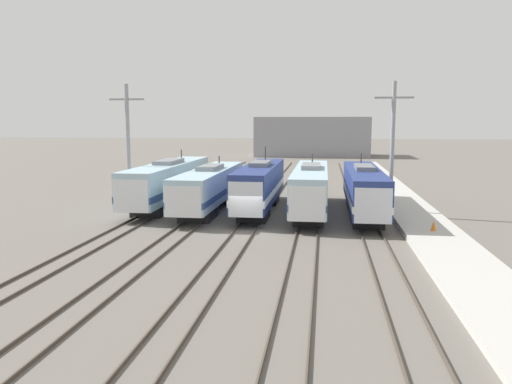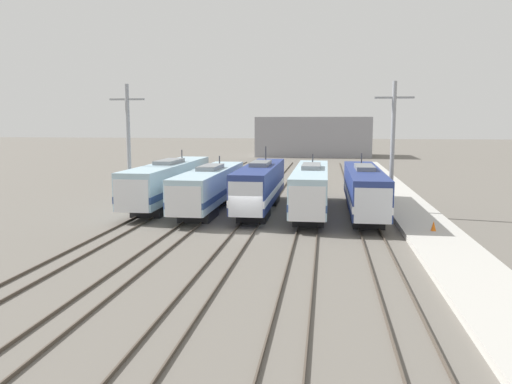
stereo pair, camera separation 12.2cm
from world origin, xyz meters
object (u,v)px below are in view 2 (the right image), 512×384
Objects in this scene: locomotive_center_right at (311,189)px; locomotive_center_left at (209,188)px; locomotive_far_right at (364,190)px; locomotive_center at (260,186)px; catenary_tower_right at (392,147)px; traffic_cone at (434,226)px; catenary_tower_left at (129,145)px; locomotive_far_left at (168,182)px.

locomotive_center_left is at bearing 178.30° from locomotive_center_right.
locomotive_center_left is at bearing 178.47° from locomotive_far_right.
locomotive_center is 8.84m from locomotive_far_right.
catenary_tower_right reaches higher than locomotive_far_right.
catenary_tower_right is 16.11× the size of traffic_cone.
catenary_tower_right reaches higher than locomotive_center.
locomotive_center_right is 4.41m from locomotive_far_right.
locomotive_center_left is at bearing 156.38° from traffic_cone.
catenary_tower_left is 16.11× the size of traffic_cone.
locomotive_center reaches higher than locomotive_far_right.
catenary_tower_left and catenary_tower_right have the same top height.
locomotive_center is at bearing 3.70° from locomotive_center_left.
locomotive_far_left is at bearing 170.02° from locomotive_center_right.
locomotive_far_left is 1.09× the size of locomotive_center_left.
catenary_tower_left is at bearing -141.24° from locomotive_far_left.
locomotive_far_left is at bearing 168.59° from locomotive_center.
locomotive_far_right is at bearing -7.80° from locomotive_far_left.
locomotive_center is at bearing 148.70° from traffic_cone.
catenary_tower_right is at bearing 104.89° from traffic_cone.
locomotive_center_left is at bearing -25.10° from locomotive_far_left.
locomotive_center_left is 4.42m from locomotive_center.
catenary_tower_left reaches higher than locomotive_center_left.
locomotive_center_right is at bearing -1.70° from locomotive_center_left.
catenary_tower_left is at bearing 179.50° from locomotive_far_right.
locomotive_center_left reaches higher than traffic_cone.
locomotive_center is (8.82, -1.78, 0.03)m from locomotive_far_left.
locomotive_center_left is 19.00m from traffic_cone.
catenary_tower_left is (-11.61, -0.46, 3.51)m from locomotive_center.
locomotive_far_left is 5.03m from catenary_tower_left.
locomotive_center_right is (13.23, -2.33, -0.03)m from locomotive_far_left.
locomotive_far_left reaches higher than locomotive_center_left.
catenary_tower_left is at bearing -178.62° from locomotive_center_left.
catenary_tower_right is (6.58, 0.09, 3.57)m from locomotive_center_right.
locomotive_far_left is at bearing 38.76° from catenary_tower_left.
traffic_cone is (24.57, -7.42, -4.99)m from catenary_tower_left.
locomotive_center_left is 0.99× the size of locomotive_far_right.
catenary_tower_left is (-16.01, 0.09, 3.57)m from locomotive_center_right.
catenary_tower_left is at bearing 180.00° from catenary_tower_right.
traffic_cone is (12.96, -7.88, -1.48)m from locomotive_center.
locomotive_far_left is 1.71× the size of catenary_tower_right.
locomotive_far_left is at bearing 154.90° from locomotive_center_left.
locomotive_center is at bearing 172.92° from locomotive_center_right.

